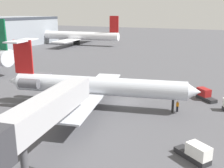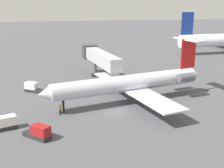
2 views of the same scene
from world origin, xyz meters
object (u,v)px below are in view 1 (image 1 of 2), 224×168
at_px(jet_bridge, 39,115).
at_px(baggage_tug_lead, 196,153).
at_px(baggage_tug_trailing, 205,95).
at_px(ground_crew_marshaller, 177,106).
at_px(parked_airliner_centre, 77,36).
at_px(regional_jet, 93,85).

height_order(jet_bridge, baggage_tug_lead, jet_bridge).
bearing_deg(baggage_tug_trailing, ground_crew_marshaller, 160.00).
bearing_deg(baggage_tug_trailing, baggage_tug_lead, -174.51).
bearing_deg(parked_airliner_centre, jet_bridge, -148.31).
relative_size(regional_jet, jet_bridge, 1.64).
xyz_separation_m(jet_bridge, baggage_tug_lead, (7.04, -14.14, -4.17)).
relative_size(regional_jet, parked_airliner_centre, 0.77).
relative_size(ground_crew_marshaller, parked_airliner_centre, 0.04).
xyz_separation_m(jet_bridge, ground_crew_marshaller, (20.08, -9.22, -4.15)).
height_order(jet_bridge, baggage_tug_trailing, jet_bridge).
xyz_separation_m(regional_jet, baggage_tug_trailing, (11.82, -15.55, -2.73)).
bearing_deg(baggage_tug_lead, ground_crew_marshaller, 20.69).
relative_size(jet_bridge, baggage_tug_lead, 4.59).
relative_size(ground_crew_marshaller, baggage_tug_lead, 0.41).
distance_m(baggage_tug_lead, parked_airliner_centre, 100.96).
bearing_deg(ground_crew_marshaller, baggage_tug_trailing, -20.00).
bearing_deg(ground_crew_marshaller, regional_jet, 106.89).
height_order(regional_jet, jet_bridge, regional_jet).
distance_m(regional_jet, baggage_tug_lead, 20.01).
bearing_deg(jet_bridge, baggage_tug_trailing, -23.37).
bearing_deg(baggage_tug_lead, jet_bridge, 116.46).
xyz_separation_m(jet_bridge, parked_airliner_centre, (83.58, 51.60, -0.91)).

